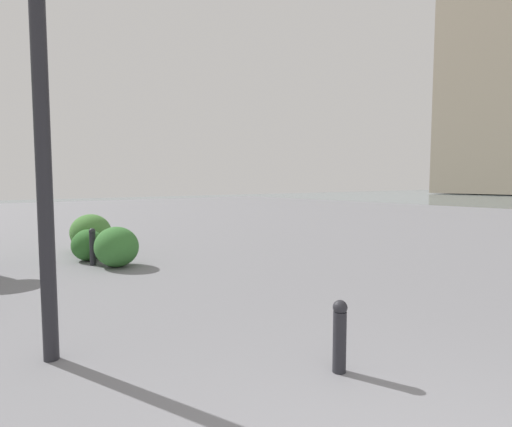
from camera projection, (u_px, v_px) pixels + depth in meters
The scene contains 8 objects.
building_annex at pixel (500, 94), 57.57m from camera, with size 12.30×14.37×30.13m.
lamppost at pixel (39, 54), 3.64m from camera, with size 0.98×0.28×4.31m.
bollard_near at pixel (340, 334), 3.59m from camera, with size 0.13×0.13×0.66m.
bollard_mid at pixel (93, 246), 8.18m from camera, with size 0.13×0.13×0.76m.
shrub_low at pixel (91, 233), 9.86m from camera, with size 1.06×0.95×0.90m.
shrub_round at pixel (117, 247), 8.05m from camera, with size 0.94×0.85×0.80m.
shrub_wide at pixel (89, 245), 8.67m from camera, with size 0.78×0.70×0.66m.
shrub_tall at pixel (88, 242), 9.40m from camera, with size 0.70×0.63×0.59m.
Camera 1 is at (-0.35, 1.60, 1.70)m, focal length 28.40 mm.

